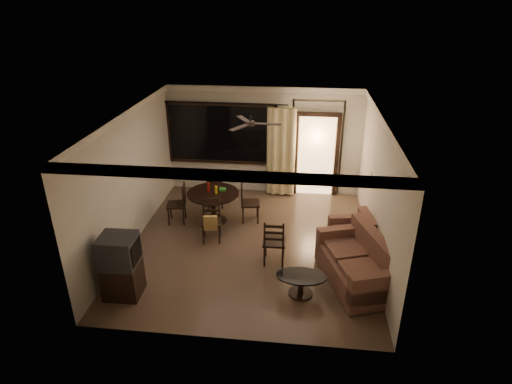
# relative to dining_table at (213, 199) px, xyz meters

# --- Properties ---
(ground) EXTENTS (5.50, 5.50, 0.00)m
(ground) POSITION_rel_dining_table_xyz_m (0.99, -0.92, -0.58)
(ground) COLOR #7F6651
(ground) RESTS_ON ground
(room_shell) EXTENTS (5.50, 6.70, 5.50)m
(room_shell) POSITION_rel_dining_table_xyz_m (1.58, 0.85, 1.25)
(room_shell) COLOR beige
(room_shell) RESTS_ON ground
(dining_table) EXTENTS (1.18, 1.18, 0.96)m
(dining_table) POSITION_rel_dining_table_xyz_m (0.00, 0.00, 0.00)
(dining_table) COLOR black
(dining_table) RESTS_ON ground
(dining_chair_west) EXTENTS (0.48, 0.48, 0.95)m
(dining_chair_west) POSITION_rel_dining_table_xyz_m (-0.83, -0.13, -0.30)
(dining_chair_west) COLOR black
(dining_chair_west) RESTS_ON ground
(dining_chair_east) EXTENTS (0.48, 0.48, 0.95)m
(dining_chair_east) POSITION_rel_dining_table_xyz_m (0.83, 0.12, -0.30)
(dining_chair_east) COLOR black
(dining_chair_east) RESTS_ON ground
(dining_chair_south) EXTENTS (0.48, 0.53, 0.95)m
(dining_chair_south) POSITION_rel_dining_table_xyz_m (0.13, -0.85, -0.28)
(dining_chair_south) COLOR black
(dining_chair_south) RESTS_ON ground
(dining_chair_north) EXTENTS (0.48, 0.48, 0.95)m
(dining_chair_north) POSITION_rel_dining_table_xyz_m (-0.12, 0.78, -0.30)
(dining_chair_north) COLOR black
(dining_chair_north) RESTS_ON ground
(tv_cabinet) EXTENTS (0.64, 0.57, 1.17)m
(tv_cabinet) POSITION_rel_dining_table_xyz_m (-1.04, -2.80, 0.01)
(tv_cabinet) COLOR black
(tv_cabinet) RESTS_ON ground
(sofa) EXTENTS (1.43, 1.95, 0.93)m
(sofa) POSITION_rel_dining_table_xyz_m (3.10, -1.99, -0.21)
(sofa) COLOR #482821
(sofa) RESTS_ON ground
(armchair) EXTENTS (0.91, 0.91, 0.80)m
(armchair) POSITION_rel_dining_table_xyz_m (3.09, -0.91, -0.25)
(armchair) COLOR #482821
(armchair) RESTS_ON ground
(coffee_table) EXTENTS (0.89, 0.53, 0.39)m
(coffee_table) POSITION_rel_dining_table_xyz_m (2.06, -2.45, -0.32)
(coffee_table) COLOR black
(coffee_table) RESTS_ON ground
(side_chair) EXTENTS (0.44, 0.44, 0.99)m
(side_chair) POSITION_rel_dining_table_xyz_m (1.51, -1.52, -0.29)
(side_chair) COLOR black
(side_chair) RESTS_ON ground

